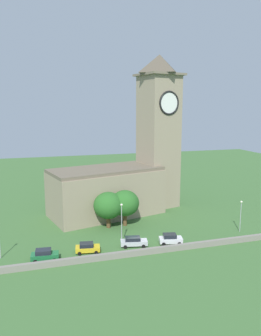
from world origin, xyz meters
name	(u,v)px	position (x,y,z in m)	size (l,w,h in m)	color
ground_plane	(115,219)	(0.00, 15.00, 0.00)	(200.00, 200.00, 0.00)	#3D6633
church	(129,165)	(4.67, 20.18, 10.91)	(32.94, 17.99, 36.35)	gray
quay_barrier	(143,252)	(0.00, -4.10, 0.51)	(50.70, 0.70, 1.02)	gray
car_green	(45,255)	(-15.79, -1.68, 0.96)	(4.49, 2.60, 1.91)	#1E6B38
car_yellow	(87,248)	(-8.71, -0.55, 0.85)	(4.31, 2.74, 1.68)	gold
car_silver	(134,242)	(-0.48, -0.34, 0.88)	(4.98, 2.85, 1.73)	silver
car_white	(170,239)	(6.16, -1.26, 0.96)	(4.41, 2.85, 1.90)	silver
streetlamp_west_mid	(122,218)	(-2.28, 1.06, 5.00)	(0.44, 0.44, 7.58)	#9EA0A5
streetlamp_central	(241,211)	(21.74, 0.44, 4.27)	(0.44, 0.44, 6.30)	#9EA0A5
tree_churchyard	(125,203)	(0.89, 10.27, 4.79)	(5.89, 5.89, 7.48)	brown
tree_by_tower	(108,205)	(-2.67, 10.01, 4.68)	(6.01, 6.01, 7.42)	brown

